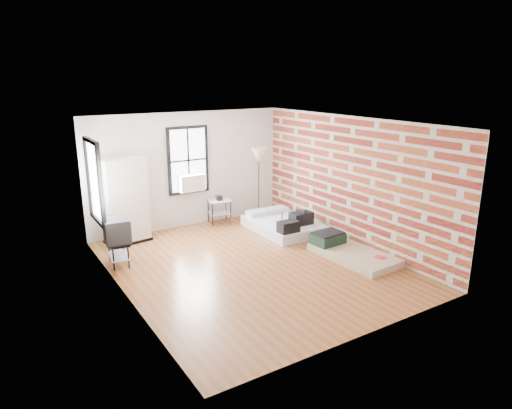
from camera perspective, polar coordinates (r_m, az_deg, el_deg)
ground at (r=9.10m, az=-0.43°, el=-7.60°), size 6.00×6.00×0.00m
room_shell at (r=8.98m, az=-0.41°, el=3.73°), size 5.02×6.02×2.80m
mattress_main at (r=11.03m, az=3.52°, el=-2.47°), size 1.35×1.83×0.59m
mattress_bare at (r=9.68m, az=11.35°, el=-5.69°), size 1.05×1.86×0.39m
wardrobe at (r=10.47m, az=-16.07°, el=0.45°), size 1.02×0.66×1.91m
side_table at (r=11.50m, az=-4.61°, el=-0.03°), size 0.61×0.52×0.72m
floor_lamp at (r=11.49m, az=0.35°, el=5.81°), size 0.40×0.40×1.87m
tv_stand at (r=9.31m, az=-16.97°, el=-3.31°), size 0.53×0.71×0.95m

